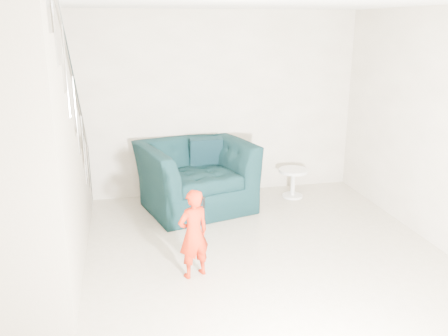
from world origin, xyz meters
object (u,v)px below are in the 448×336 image
(toddler, at_px, (194,234))
(side_table, at_px, (293,178))
(armchair, at_px, (196,176))
(staircase, at_px, (22,191))

(toddler, xyz_separation_m, side_table, (1.81, 2.00, -0.18))
(armchair, distance_m, staircase, 2.56)
(staircase, bearing_deg, side_table, 26.36)
(armchair, xyz_separation_m, side_table, (1.48, 0.11, -0.18))
(toddler, bearing_deg, armchair, -121.68)
(armchair, xyz_separation_m, toddler, (-0.32, -1.89, 0.00))
(staircase, bearing_deg, armchair, 39.18)
(armchair, height_order, staircase, staircase)
(armchair, distance_m, toddler, 1.91)
(armchair, bearing_deg, staircase, -155.74)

